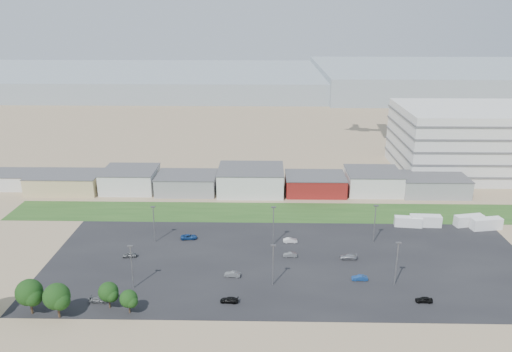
{
  "coord_description": "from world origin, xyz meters",
  "views": [
    {
      "loc": [
        -0.86,
        -90.94,
        59.74
      ],
      "look_at": [
        -3.21,
        22.0,
        21.9
      ],
      "focal_mm": 35.0,
      "sensor_mm": 36.0,
      "label": 1
    }
  ],
  "objects_px": {
    "parked_car_7": "(290,255)",
    "parked_car_5": "(130,255)",
    "parked_car_10": "(99,300)",
    "parked_car_11": "(290,240)",
    "parked_car_3": "(229,300)",
    "parked_car_12": "(348,257)",
    "parked_car_1": "(360,278)",
    "parked_car_9": "(189,237)",
    "box_trailer_a": "(408,222)",
    "parked_car_4": "(232,274)",
    "parked_car_2": "(424,300)"
  },
  "relations": [
    {
      "from": "parked_car_7",
      "to": "parked_car_5",
      "type": "bearing_deg",
      "value": -88.28
    },
    {
      "from": "parked_car_3",
      "to": "parked_car_11",
      "type": "xyz_separation_m",
      "value": [
        14.39,
        29.31,
        0.05
      ]
    },
    {
      "from": "parked_car_7",
      "to": "parked_car_1",
      "type": "bearing_deg",
      "value": 54.46
    },
    {
      "from": "parked_car_10",
      "to": "parked_car_12",
      "type": "bearing_deg",
      "value": -66.28
    },
    {
      "from": "box_trailer_a",
      "to": "parked_car_10",
      "type": "relative_size",
      "value": 1.89
    },
    {
      "from": "parked_car_4",
      "to": "parked_car_1",
      "type": "bearing_deg",
      "value": 95.11
    },
    {
      "from": "parked_car_3",
      "to": "parked_car_10",
      "type": "xyz_separation_m",
      "value": [
        -27.98,
        -0.5,
        0.01
      ]
    },
    {
      "from": "parked_car_4",
      "to": "parked_car_7",
      "type": "height_order",
      "value": "parked_car_4"
    },
    {
      "from": "parked_car_11",
      "to": "parked_car_3",
      "type": "bearing_deg",
      "value": 149.69
    },
    {
      "from": "parked_car_1",
      "to": "parked_car_10",
      "type": "height_order",
      "value": "parked_car_1"
    },
    {
      "from": "parked_car_5",
      "to": "parked_car_10",
      "type": "height_order",
      "value": "parked_car_5"
    },
    {
      "from": "parked_car_2",
      "to": "parked_car_4",
      "type": "height_order",
      "value": "parked_car_4"
    },
    {
      "from": "parked_car_3",
      "to": "parked_car_10",
      "type": "bearing_deg",
      "value": -84.43
    },
    {
      "from": "parked_car_3",
      "to": "parked_car_9",
      "type": "height_order",
      "value": "parked_car_9"
    },
    {
      "from": "parked_car_5",
      "to": "parked_car_2",
      "type": "bearing_deg",
      "value": 68.93
    },
    {
      "from": "parked_car_12",
      "to": "parked_car_7",
      "type": "bearing_deg",
      "value": -93.07
    },
    {
      "from": "box_trailer_a",
      "to": "parked_car_1",
      "type": "bearing_deg",
      "value": -115.31
    },
    {
      "from": "box_trailer_a",
      "to": "parked_car_4",
      "type": "bearing_deg",
      "value": -141.91
    },
    {
      "from": "parked_car_12",
      "to": "parked_car_9",
      "type": "bearing_deg",
      "value": -103.53
    },
    {
      "from": "box_trailer_a",
      "to": "parked_car_7",
      "type": "distance_m",
      "value": 40.02
    },
    {
      "from": "parked_car_7",
      "to": "parked_car_10",
      "type": "xyz_separation_m",
      "value": [
        -41.98,
        -21.6,
        0.01
      ]
    },
    {
      "from": "parked_car_2",
      "to": "parked_car_9",
      "type": "height_order",
      "value": "parked_car_9"
    },
    {
      "from": "parked_car_3",
      "to": "parked_car_10",
      "type": "relative_size",
      "value": 0.98
    },
    {
      "from": "parked_car_1",
      "to": "parked_car_10",
      "type": "relative_size",
      "value": 0.92
    },
    {
      "from": "box_trailer_a",
      "to": "parked_car_7",
      "type": "height_order",
      "value": "box_trailer_a"
    },
    {
      "from": "parked_car_2",
      "to": "parked_car_11",
      "type": "xyz_separation_m",
      "value": [
        -27.4,
        28.4,
        0.0
      ]
    },
    {
      "from": "parked_car_9",
      "to": "parked_car_12",
      "type": "height_order",
      "value": "parked_car_12"
    },
    {
      "from": "parked_car_1",
      "to": "parked_car_12",
      "type": "xyz_separation_m",
      "value": [
        -1.09,
        10.24,
        0.02
      ]
    },
    {
      "from": "parked_car_5",
      "to": "parked_car_12",
      "type": "distance_m",
      "value": 55.27
    },
    {
      "from": "parked_car_9",
      "to": "parked_car_4",
      "type": "bearing_deg",
      "value": -152.03
    },
    {
      "from": "parked_car_2",
      "to": "parked_car_4",
      "type": "distance_m",
      "value": 42.99
    },
    {
      "from": "parked_car_1",
      "to": "parked_car_12",
      "type": "relative_size",
      "value": 0.86
    },
    {
      "from": "parked_car_3",
      "to": "parked_car_4",
      "type": "distance_m",
      "value": 10.87
    },
    {
      "from": "box_trailer_a",
      "to": "parked_car_10",
      "type": "height_order",
      "value": "box_trailer_a"
    },
    {
      "from": "box_trailer_a",
      "to": "parked_car_1",
      "type": "xyz_separation_m",
      "value": [
        -19.33,
        -30.77,
        -0.83
      ]
    },
    {
      "from": "parked_car_11",
      "to": "parked_car_12",
      "type": "distance_m",
      "value": 16.87
    },
    {
      "from": "parked_car_1",
      "to": "parked_car_4",
      "type": "distance_m",
      "value": 29.66
    },
    {
      "from": "parked_car_5",
      "to": "parked_car_7",
      "type": "distance_m",
      "value": 40.77
    },
    {
      "from": "parked_car_4",
      "to": "parked_car_10",
      "type": "distance_m",
      "value": 30.17
    },
    {
      "from": "parked_car_10",
      "to": "parked_car_9",
      "type": "bearing_deg",
      "value": -21.41
    },
    {
      "from": "parked_car_3",
      "to": "parked_car_7",
      "type": "xyz_separation_m",
      "value": [
        14.0,
        21.1,
        0.0
      ]
    },
    {
      "from": "parked_car_2",
      "to": "parked_car_7",
      "type": "distance_m",
      "value": 34.35
    },
    {
      "from": "box_trailer_a",
      "to": "parked_car_9",
      "type": "relative_size",
      "value": 1.71
    },
    {
      "from": "parked_car_2",
      "to": "parked_car_10",
      "type": "relative_size",
      "value": 0.89
    },
    {
      "from": "parked_car_7",
      "to": "parked_car_12",
      "type": "relative_size",
      "value": 0.81
    },
    {
      "from": "parked_car_9",
      "to": "parked_car_2",
      "type": "bearing_deg",
      "value": -124.09
    },
    {
      "from": "parked_car_1",
      "to": "parked_car_2",
      "type": "bearing_deg",
      "value": 53.47
    },
    {
      "from": "parked_car_1",
      "to": "parked_car_4",
      "type": "height_order",
      "value": "parked_car_4"
    },
    {
      "from": "box_trailer_a",
      "to": "parked_car_4",
      "type": "distance_m",
      "value": 57.3
    },
    {
      "from": "parked_car_5",
      "to": "parked_car_11",
      "type": "height_order",
      "value": "parked_car_11"
    }
  ]
}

